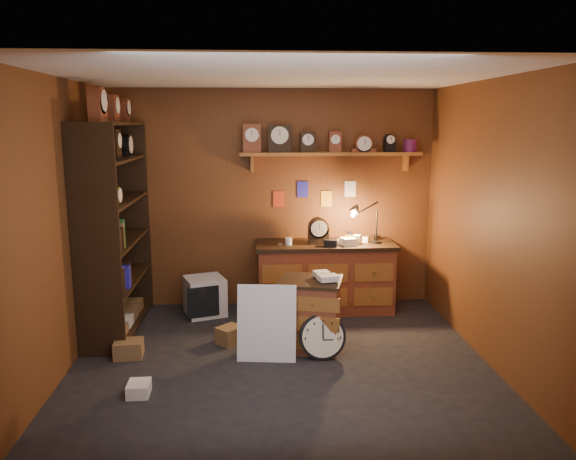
{
  "coord_description": "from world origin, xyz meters",
  "views": [
    {
      "loc": [
        -0.26,
        -5.16,
        2.29
      ],
      "look_at": [
        0.1,
        0.35,
        1.23
      ],
      "focal_mm": 35.0,
      "sensor_mm": 36.0,
      "label": 1
    }
  ],
  "objects_px": {
    "workbench": "(325,273)",
    "low_cabinet": "(310,311)",
    "big_round_clock": "(322,337)",
    "shelving_unit": "(112,219)"
  },
  "relations": [
    {
      "from": "shelving_unit",
      "to": "big_round_clock",
      "type": "distance_m",
      "value": 2.62
    },
    {
      "from": "low_cabinet",
      "to": "big_round_clock",
      "type": "height_order",
      "value": "low_cabinet"
    },
    {
      "from": "workbench",
      "to": "big_round_clock",
      "type": "xyz_separation_m",
      "value": [
        -0.21,
        -1.46,
        -0.25
      ]
    },
    {
      "from": "shelving_unit",
      "to": "big_round_clock",
      "type": "relative_size",
      "value": 5.58
    },
    {
      "from": "shelving_unit",
      "to": "workbench",
      "type": "xyz_separation_m",
      "value": [
        2.42,
        0.49,
        -0.78
      ]
    },
    {
      "from": "low_cabinet",
      "to": "big_round_clock",
      "type": "xyz_separation_m",
      "value": [
        0.1,
        -0.28,
        -0.17
      ]
    },
    {
      "from": "shelving_unit",
      "to": "big_round_clock",
      "type": "height_order",
      "value": "shelving_unit"
    },
    {
      "from": "low_cabinet",
      "to": "big_round_clock",
      "type": "relative_size",
      "value": 1.77
    },
    {
      "from": "workbench",
      "to": "low_cabinet",
      "type": "height_order",
      "value": "workbench"
    },
    {
      "from": "workbench",
      "to": "low_cabinet",
      "type": "xyz_separation_m",
      "value": [
        -0.31,
        -1.18,
        -0.08
      ]
    }
  ]
}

